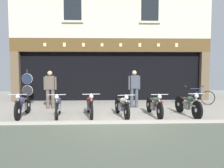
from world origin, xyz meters
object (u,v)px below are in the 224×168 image
Objects in this scene: salesman_left at (50,88)px; shopkeeper_center at (134,87)px; advert_board_near at (155,67)px; motorcycle_left at (58,105)px; leaning_bicycle at (197,97)px; motorcycle_center_right at (154,105)px; tyre_sign_pole at (27,85)px; motorcycle_right at (188,104)px; motorcycle_center at (122,106)px; motorcycle_center_left at (90,105)px; motorcycle_far_left at (23,105)px.

shopkeeper_center reaches higher than salesman_left.
shopkeeper_center is 2.89m from advert_board_near.
motorcycle_left is 1.18× the size of leaning_bicycle.
motorcycle_center_right is 6.20m from tyre_sign_pole.
motorcycle_right is at bearing 173.55° from motorcycle_left.
motorcycle_left is 1.00× the size of motorcycle_center_right.
salesman_left reaches higher than leaning_bicycle.
salesman_left is (-3.01, 1.79, 0.51)m from motorcycle_center.
leaning_bicycle is at bearing -163.55° from motorcycle_left.
motorcycle_left is 1.21× the size of salesman_left.
motorcycle_center_left is at bearing -40.75° from tyre_sign_pole.
motorcycle_far_left is 7.97m from leaning_bicycle.
advert_board_near reaches higher than motorcycle_center_left.
leaning_bicycle is (2.64, 2.59, -0.05)m from motorcycle_center_right.
leaning_bicycle is at bearing -139.97° from motorcycle_center_right.
leaning_bicycle is at bearing -126.40° from motorcycle_right.
motorcycle_far_left is 2.47m from motorcycle_center_left.
motorcycle_far_left is 1.19× the size of salesman_left.
motorcycle_left is at bearing -11.84° from motorcycle_center.
salesman_left is at bearing -113.88° from motorcycle_far_left.
motorcycle_right is 5.80m from salesman_left.
motorcycle_center is 2.11m from shopkeeper_center.
leaning_bicycle is at bearing -163.48° from motorcycle_far_left.
motorcycle_right is 1.16× the size of tyre_sign_pole.
advert_board_near reaches higher than motorcycle_center_right.
motorcycle_left is at bearing -4.63° from motorcycle_center_left.
salesman_left reaches higher than motorcycle_far_left.
motorcycle_right is 1.82× the size of advert_board_near.
tyre_sign_pole is (-5.01, 0.90, 0.03)m from shopkeeper_center.
shopkeeper_center is at bearing 114.55° from leaning_bicycle.
motorcycle_right is at bearing 177.24° from motorcycle_far_left.
motorcycle_center is 1.17× the size of tyre_sign_pole.
motorcycle_right is at bearing 171.69° from motorcycle_center.
motorcycle_far_left and motorcycle_right have the same top height.
leaning_bicycle is (3.87, 2.67, -0.05)m from motorcycle_center.
shopkeeper_center is at bearing -121.20° from advert_board_near.
motorcycle_right is (6.18, -0.06, 0.00)m from motorcycle_far_left.
tyre_sign_pole is at bearing -167.29° from advert_board_near.
advert_board_near reaches higher than tyre_sign_pole.
shopkeeper_center reaches higher than motorcycle_center.
tyre_sign_pole reaches higher than motorcycle_far_left.
motorcycle_center_left is at bearing 178.78° from motorcycle_far_left.
salesman_left reaches higher than motorcycle_right.
salesman_left is 0.97× the size of tyre_sign_pole.
motorcycle_far_left is 0.98× the size of motorcycle_left.
tyre_sign_pole reaches higher than leaning_bicycle.
advert_board_near is (1.43, 2.36, 0.89)m from shopkeeper_center.
motorcycle_far_left is 1.30m from motorcycle_left.
motorcycle_far_left is 4.77m from shopkeeper_center.
advert_board_near is (5.81, 4.16, 1.39)m from motorcycle_far_left.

